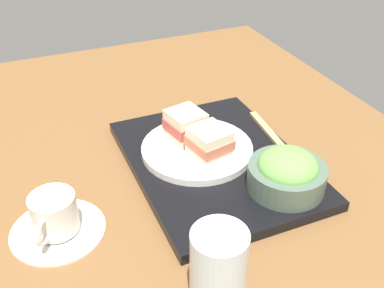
{
  "coord_description": "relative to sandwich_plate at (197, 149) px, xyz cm",
  "views": [
    {
      "loc": [
        -56.84,
        23.47,
        51.28
      ],
      "look_at": [
        6.73,
        -3.62,
        5.0
      ],
      "focal_mm": 43.29,
      "sensor_mm": 36.0,
      "label": 1
    }
  ],
  "objects": [
    {
      "name": "ground_plane",
      "position": [
        -8.14,
        5.25,
        -4.06
      ],
      "size": [
        140.0,
        100.0,
        3.0
      ],
      "primitive_type": "cube",
      "color": "brown"
    },
    {
      "name": "chopsticks_pair",
      "position": [
        -1.47,
        -15.54,
        -0.32
      ],
      "size": [
        19.26,
        3.03,
        0.7
      ],
      "color": "tan",
      "rests_on": "serving_tray"
    },
    {
      "name": "sandwich_far",
      "position": [
        3.39,
        0.86,
        3.49
      ],
      "size": [
        7.59,
        7.6,
        5.64
      ],
      "color": "beige",
      "rests_on": "sandwich_plate"
    },
    {
      "name": "salad_bowl",
      "position": [
        -15.31,
        -9.49,
        2.42
      ],
      "size": [
        13.0,
        13.0,
        7.09
      ],
      "color": "#4C6051",
      "rests_on": "serving_tray"
    },
    {
      "name": "coffee_cup",
      "position": [
        -8.98,
        27.47,
        0.21
      ],
      "size": [
        14.64,
        14.64,
        6.93
      ],
      "color": "silver",
      "rests_on": "ground_plane"
    },
    {
      "name": "serving_tray",
      "position": [
        -3.13,
        -2.26,
        -1.62
      ],
      "size": [
        39.35,
        29.45,
        1.89
      ],
      "primitive_type": "cube",
      "color": "black",
      "rests_on": "ground_plane"
    },
    {
      "name": "drinking_glass",
      "position": [
        -30.26,
        10.35,
        3.54
      ],
      "size": [
        7.24,
        7.24,
        12.21
      ],
      "primitive_type": "cylinder",
      "color": "silver",
      "rests_on": "ground_plane"
    },
    {
      "name": "sandwich_plate",
      "position": [
        0.0,
        0.0,
        0.0
      ],
      "size": [
        20.71,
        20.71,
        1.35
      ],
      "primitive_type": "cylinder",
      "color": "white",
      "rests_on": "serving_tray"
    },
    {
      "name": "sandwich_near",
      "position": [
        -3.39,
        -0.86,
        3.35
      ],
      "size": [
        8.08,
        7.73,
        5.35
      ],
      "color": "#EFE5C1",
      "rests_on": "sandwich_plate"
    }
  ]
}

